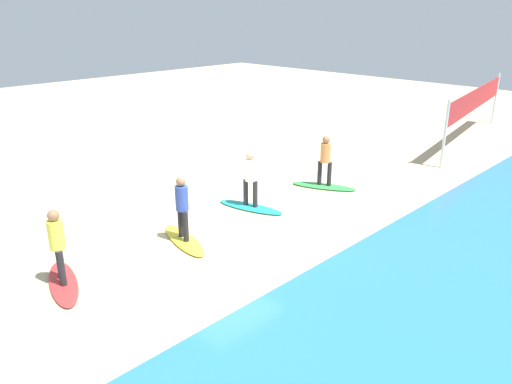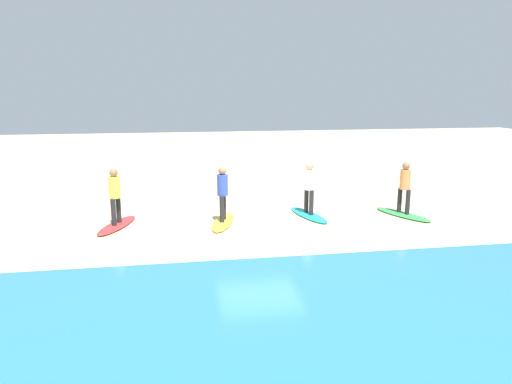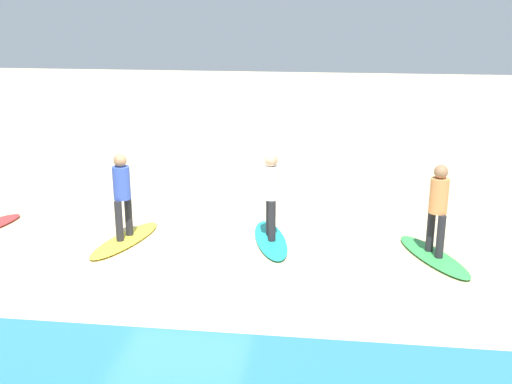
{
  "view_description": "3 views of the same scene",
  "coord_description": "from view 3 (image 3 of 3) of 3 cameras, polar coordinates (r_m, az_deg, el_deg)",
  "views": [
    {
      "loc": [
        8.07,
        9.1,
        5.58
      ],
      "look_at": [
        -0.53,
        0.76,
        1.17
      ],
      "focal_mm": 35.45,
      "sensor_mm": 36.0,
      "label": 1
    },
    {
      "loc": [
        2.32,
        13.37,
        4.0
      ],
      "look_at": [
        -0.0,
        -0.65,
        0.84
      ],
      "focal_mm": 33.1,
      "sensor_mm": 36.0,
      "label": 2
    },
    {
      "loc": [
        -2.83,
        10.57,
        4.44
      ],
      "look_at": [
        -1.47,
        -0.08,
        1.15
      ],
      "focal_mm": 44.16,
      "sensor_mm": 36.0,
      "label": 3
    }
  ],
  "objects": [
    {
      "name": "surfboard_teal",
      "position": [
        12.05,
        1.33,
        -4.33
      ],
      "size": [
        1.04,
        2.17,
        0.09
      ],
      "primitive_type": "ellipsoid",
      "rotation": [
        0.0,
        0.0,
        1.81
      ],
      "color": "teal",
      "rests_on": "ground"
    },
    {
      "name": "surfer_green",
      "position": [
        11.4,
        16.18,
        -1.01
      ],
      "size": [
        0.32,
        0.43,
        1.64
      ],
      "color": "#232328",
      "rests_on": "surfboard_green"
    },
    {
      "name": "surfer_yellow",
      "position": [
        11.98,
        -12.04,
        0.16
      ],
      "size": [
        0.32,
        0.45,
        1.64
      ],
      "color": "#232328",
      "rests_on": "surfboard_yellow"
    },
    {
      "name": "ground_plane",
      "position": [
        11.81,
        -7.16,
        -5.17
      ],
      "size": [
        60.0,
        60.0,
        0.0
      ],
      "primitive_type": "plane",
      "color": "#CCB789"
    },
    {
      "name": "surfboard_yellow",
      "position": [
        12.29,
        -11.76,
        -4.27
      ],
      "size": [
        1.09,
        2.17,
        0.09
      ],
      "primitive_type": "ellipsoid",
      "rotation": [
        0.0,
        0.0,
        1.3
      ],
      "color": "yellow",
      "rests_on": "ground"
    },
    {
      "name": "surfer_teal",
      "position": [
        11.73,
        1.36,
        0.18
      ],
      "size": [
        0.32,
        0.45,
        1.64
      ],
      "color": "#232328",
      "rests_on": "surfboard_teal"
    },
    {
      "name": "surfboard_green",
      "position": [
        11.74,
        15.78,
        -5.62
      ],
      "size": [
        1.37,
        2.14,
        0.09
      ],
      "primitive_type": "ellipsoid",
      "rotation": [
        0.0,
        0.0,
        1.99
      ],
      "color": "green",
      "rests_on": "ground"
    }
  ]
}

